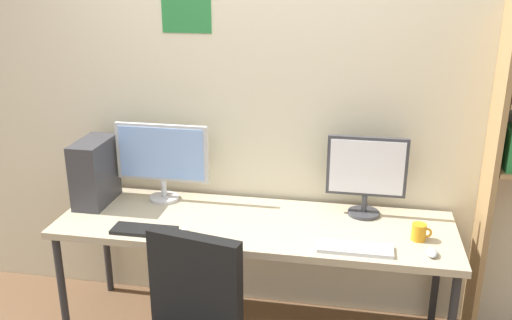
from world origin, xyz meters
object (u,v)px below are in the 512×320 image
desk (254,230)px  keyboard_right (355,249)px  monitor_right (366,172)px  keyboard_left (144,230)px  pc_tower (95,172)px  mouse_left_side (432,252)px  coffee_mug (419,232)px  monitor_left (162,157)px  mouse_right_side (183,232)px

desk → keyboard_right: bearing=-22.3°
monitor_right → keyboard_left: monitor_right is taller
pc_tower → mouse_left_side: 1.95m
mouse_left_side → coffee_mug: size_ratio=0.91×
monitor_right → pc_tower: (-1.58, -0.11, -0.06)m
desk → mouse_left_side: 0.96m
monitor_left → keyboard_left: bearing=-84.8°
mouse_right_side → pc_tower: bearing=153.0°
keyboard_right → desk: bearing=157.7°
mouse_left_side → mouse_right_side: same height
monitor_right → mouse_left_side: 0.59m
monitor_left → keyboard_right: bearing=-20.9°
pc_tower → coffee_mug: (1.87, -0.15, -0.15)m
desk → mouse_right_side: 0.42m
keyboard_right → coffee_mug: 0.37m
monitor_left → keyboard_right: 1.27m
monitor_left → keyboard_right: monitor_left is taller
monitor_left → desk: bearing=-19.5°
desk → mouse_left_side: bearing=-12.9°
mouse_left_side → coffee_mug: bearing=107.2°
desk → pc_tower: pc_tower is taller
coffee_mug → pc_tower: bearing=175.3°
monitor_right → coffee_mug: 0.45m
monitor_right → coffee_mug: size_ratio=4.39×
monitor_right → keyboard_left: bearing=-159.1°
mouse_right_side → keyboard_left: bearing=-179.3°
keyboard_left → keyboard_right: (1.12, 0.00, 0.00)m
mouse_left_side → monitor_left: bearing=164.5°
desk → keyboard_right: size_ratio=5.84×
keyboard_right → mouse_left_side: (0.37, 0.02, 0.01)m
monitor_right → mouse_right_side: bearing=-155.0°
pc_tower → coffee_mug: bearing=-4.7°
coffee_mug → keyboard_right: bearing=-151.6°
desk → keyboard_left: keyboard_left is taller
keyboard_right → mouse_left_side: size_ratio=3.94×
coffee_mug → monitor_right: bearing=136.8°
pc_tower → mouse_right_side: size_ratio=4.05×
monitor_right → keyboard_right: monitor_right is taller
monitor_left → mouse_left_side: monitor_left is taller
desk → monitor_left: monitor_left is taller
monitor_left → keyboard_left: 0.52m
desk → monitor_right: 0.71m
coffee_mug → mouse_right_side: bearing=-172.0°
mouse_right_side → keyboard_right: bearing=-0.2°
pc_tower → mouse_right_side: pc_tower is taller
keyboard_left → mouse_right_side: mouse_right_side is taller
desk → mouse_left_side: (0.93, -0.21, 0.07)m
pc_tower → mouse_left_side: pc_tower is taller
pc_tower → keyboard_left: bearing=-37.9°
monitor_right → keyboard_right: size_ratio=1.23×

